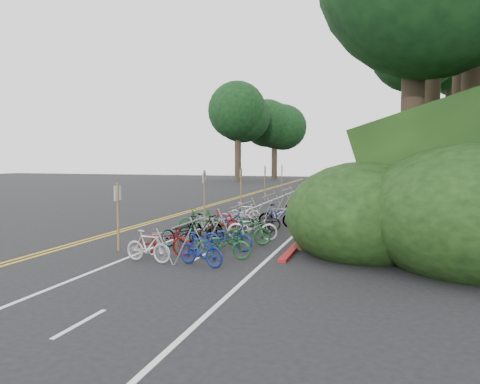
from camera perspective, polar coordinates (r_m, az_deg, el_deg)
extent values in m
plane|color=black|center=(17.72, -12.00, -5.89)|extent=(120.00, 120.00, 0.00)
cube|color=gold|center=(27.58, -5.96, -2.19)|extent=(0.12, 80.00, 0.01)
cube|color=gold|center=(27.47, -5.38, -2.21)|extent=(0.12, 80.00, 0.01)
cube|color=silver|center=(26.54, 0.34, -2.42)|extent=(0.12, 80.00, 0.01)
cube|color=silver|center=(25.69, 9.38, -2.70)|extent=(0.12, 80.00, 0.01)
cube|color=silver|center=(9.53, -18.89, -14.90)|extent=(0.10, 1.60, 0.01)
cube|color=silver|center=(14.65, -5.01, -7.94)|extent=(0.10, 1.60, 0.01)
cube|color=silver|center=(20.25, 1.28, -4.52)|extent=(0.10, 1.60, 0.01)
cube|color=silver|center=(26.03, 4.78, -2.57)|extent=(0.10, 1.60, 0.01)
cube|color=silver|center=(31.90, 7.00, -1.33)|extent=(0.10, 1.60, 0.01)
cube|color=silver|center=(37.80, 8.52, -0.47)|extent=(0.10, 1.60, 0.01)
cube|color=silver|center=(43.73, 9.63, 0.15)|extent=(0.10, 1.60, 0.01)
cube|color=silver|center=(49.68, 10.48, 0.63)|extent=(0.10, 1.60, 0.01)
cube|color=maroon|center=(27.60, 10.93, -2.15)|extent=(0.25, 28.00, 0.10)
cube|color=black|center=(37.65, 24.47, 3.43)|extent=(12.32, 44.00, 9.11)
cube|color=#382819|center=(37.48, 13.52, -0.47)|extent=(1.40, 44.00, 0.16)
ellipsoid|color=#284C19|center=(18.45, 12.82, -2.24)|extent=(2.00, 2.80, 1.60)
ellipsoid|color=#284C19|center=(23.35, 15.63, 0.31)|extent=(2.60, 3.64, 2.08)
ellipsoid|color=#284C19|center=(29.33, 18.20, 1.89)|extent=(2.20, 3.08, 1.76)
ellipsoid|color=#284C19|center=(35.34, 15.66, 1.62)|extent=(3.00, 4.20, 2.40)
ellipsoid|color=#284C19|center=(41.32, 16.78, 2.19)|extent=(2.40, 3.36, 1.92)
ellipsoid|color=#284C19|center=(45.33, 18.43, 3.18)|extent=(2.80, 3.92, 2.24)
ellipsoid|color=#284C19|center=(21.46, 12.82, -1.71)|extent=(1.80, 2.52, 1.44)
ellipsoid|color=#284C19|center=(33.34, 19.42, 3.17)|extent=(3.20, 4.48, 2.56)
ellipsoid|color=black|center=(15.92, 15.11, -2.69)|extent=(5.28, 6.16, 3.52)
ellipsoid|color=black|center=(15.12, 26.47, -2.51)|extent=(6.24, 7.28, 4.16)
cylinder|color=#2D2319|center=(18.37, 20.23, 7.51)|extent=(0.82, 0.82, 6.04)
cylinder|color=#2D2319|center=(21.87, 26.60, 12.82)|extent=(0.90, 0.90, 7.43)
cylinder|color=#2D2319|center=(27.58, 22.31, 9.96)|extent=(0.87, 0.87, 6.97)
cylinder|color=#2D2319|center=(35.90, 25.13, 10.35)|extent=(0.92, 0.92, 7.90)
cylinder|color=#2D2319|center=(43.59, 22.21, 7.84)|extent=(0.85, 0.85, 6.51)
ellipsoid|color=black|center=(44.38, 22.43, 15.40)|extent=(8.67, 8.67, 8.24)
cylinder|color=#2D2319|center=(51.89, 24.17, 8.45)|extent=(0.90, 0.90, 7.43)
ellipsoid|color=black|center=(52.87, 24.40, 15.83)|extent=(10.33, 10.33, 9.81)
cylinder|color=#2D2319|center=(59.88, -0.26, 4.20)|extent=(0.82, 0.82, 6.04)
ellipsoid|color=black|center=(60.13, -0.26, 9.44)|extent=(8.26, 8.26, 7.85)
cylinder|color=#2D2319|center=(66.87, 4.21, 3.99)|extent=(0.80, 0.80, 5.58)
ellipsoid|color=black|center=(67.03, 4.23, 8.23)|extent=(7.23, 7.23, 6.87)
cylinder|color=gray|center=(14.61, -6.08, -3.71)|extent=(0.05, 2.69, 0.05)
cylinder|color=gray|center=(13.69, -9.18, -6.56)|extent=(0.55, 0.04, 1.06)
cylinder|color=gray|center=(13.45, -7.02, -6.73)|extent=(0.55, 0.04, 1.06)
cylinder|color=gray|center=(15.93, -5.26, -4.99)|extent=(0.55, 0.04, 1.06)
cylinder|color=gray|center=(15.73, -3.36, -5.10)|extent=(0.55, 0.04, 1.06)
cylinder|color=gray|center=(19.18, 0.21, -1.56)|extent=(0.05, 3.00, 0.05)
cylinder|color=gray|center=(18.00, -1.91, -3.79)|extent=(0.58, 0.04, 1.13)
cylinder|color=gray|center=(17.84, -0.20, -3.86)|extent=(0.58, 0.04, 1.13)
cylinder|color=gray|center=(20.66, 0.56, -2.74)|extent=(0.58, 0.04, 1.13)
cylinder|color=gray|center=(20.51, 2.06, -2.80)|extent=(0.58, 0.04, 1.13)
cylinder|color=gray|center=(24.00, 3.58, -0.39)|extent=(0.05, 3.00, 0.05)
cylinder|color=gray|center=(22.76, 2.09, -2.10)|extent=(0.58, 0.04, 1.13)
cylinder|color=gray|center=(22.63, 3.47, -2.14)|extent=(0.58, 0.04, 1.13)
cylinder|color=gray|center=(25.47, 3.68, -1.42)|extent=(0.58, 0.04, 1.13)
cylinder|color=gray|center=(25.35, 4.91, -1.46)|extent=(0.58, 0.04, 1.13)
cylinder|color=gray|center=(28.88, 5.82, 0.38)|extent=(0.05, 3.00, 0.05)
cylinder|color=gray|center=(27.61, 4.70, -0.99)|extent=(0.58, 0.04, 1.13)
cylinder|color=gray|center=(27.50, 5.84, -1.02)|extent=(0.58, 0.04, 1.13)
cylinder|color=gray|center=(30.34, 5.79, -0.52)|extent=(0.58, 0.04, 1.13)
cylinder|color=gray|center=(30.24, 6.84, -0.54)|extent=(0.58, 0.04, 1.13)
cylinder|color=gray|center=(33.79, 7.42, 0.93)|extent=(0.05, 3.00, 0.05)
cylinder|color=gray|center=(32.50, 6.52, -0.21)|extent=(0.58, 0.04, 1.13)
cylinder|color=gray|center=(32.41, 7.50, -0.23)|extent=(0.58, 0.04, 1.13)
cylinder|color=gray|center=(35.25, 7.32, 0.13)|extent=(0.58, 0.04, 1.13)
cylinder|color=gray|center=(35.17, 8.22, 0.11)|extent=(0.58, 0.04, 1.13)
cylinder|color=gray|center=(38.73, 8.60, 1.34)|extent=(0.05, 3.00, 0.05)
cylinder|color=gray|center=(37.42, 7.87, 0.36)|extent=(0.58, 0.04, 1.13)
cylinder|color=gray|center=(37.34, 8.72, 0.35)|extent=(0.58, 0.04, 1.13)
cylinder|color=gray|center=(40.18, 8.48, 0.62)|extent=(0.58, 0.04, 1.13)
cylinder|color=gray|center=(40.11, 9.27, 0.61)|extent=(0.58, 0.04, 1.13)
cylinder|color=brown|center=(15.95, -14.65, -2.93)|extent=(0.08, 0.08, 2.27)
cube|color=silver|center=(15.88, -14.70, -0.12)|extent=(0.02, 0.40, 0.50)
cylinder|color=brown|center=(21.82, -4.36, -0.60)|extent=(0.08, 0.08, 2.50)
cube|color=silver|center=(21.77, -4.37, 1.76)|extent=(0.02, 0.40, 0.50)
cylinder|color=brown|center=(27.49, 0.12, 0.42)|extent=(0.08, 0.08, 2.50)
cube|color=silver|center=(27.45, 0.12, 2.29)|extent=(0.02, 0.40, 0.50)
cylinder|color=brown|center=(33.28, 3.06, 1.08)|extent=(0.08, 0.08, 2.50)
cube|color=silver|center=(33.24, 3.07, 2.63)|extent=(0.02, 0.40, 0.50)
cylinder|color=brown|center=(39.13, 5.12, 1.55)|extent=(0.08, 0.08, 2.50)
cube|color=silver|center=(39.10, 5.13, 2.86)|extent=(0.02, 0.40, 0.50)
imported|color=#144C1E|center=(18.79, -4.94, -3.58)|extent=(0.80, 1.85, 1.07)
imported|color=beige|center=(14.14, -11.13, -6.51)|extent=(0.70, 1.62, 0.94)
imported|color=navy|center=(13.45, -4.81, -7.00)|extent=(0.91, 1.64, 0.95)
imported|color=maroon|center=(15.06, -9.22, -5.79)|extent=(0.71, 1.86, 0.96)
imported|color=#144C1E|center=(14.34, -2.04, -6.39)|extent=(0.81, 1.76, 0.89)
imported|color=slate|center=(16.03, -7.21, -5.22)|extent=(1.19, 1.86, 0.92)
imported|color=navy|center=(15.55, -1.51, -5.53)|extent=(0.62, 1.73, 0.90)
imported|color=black|center=(16.86, -4.83, -4.58)|extent=(0.83, 1.76, 1.02)
imported|color=#144C1E|center=(16.43, 1.01, -4.88)|extent=(1.02, 1.66, 0.97)
imported|color=slate|center=(18.05, -4.24, -4.12)|extent=(0.74, 1.61, 0.93)
imported|color=beige|center=(17.53, 1.54, -4.28)|extent=(0.94, 1.95, 0.98)
imported|color=maroon|center=(19.27, -2.09, -3.60)|extent=(0.74, 1.59, 0.92)
imported|color=black|center=(18.94, 1.82, -3.86)|extent=(1.10, 1.69, 0.84)
imported|color=navy|center=(20.31, -1.24, -3.30)|extent=(0.65, 1.64, 0.85)
imported|color=black|center=(19.68, 2.55, -3.51)|extent=(0.98, 1.75, 0.87)
imported|color=#9E9EA3|center=(21.13, -0.51, -2.99)|extent=(0.81, 1.70, 0.86)
imported|color=slate|center=(20.56, 4.65, -2.94)|extent=(0.90, 1.80, 1.04)
imported|color=beige|center=(22.32, 0.60, -2.51)|extent=(0.51, 1.56, 0.92)
imported|color=navy|center=(22.04, 5.22, -2.61)|extent=(1.11, 1.87, 0.93)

